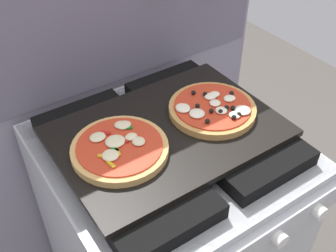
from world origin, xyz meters
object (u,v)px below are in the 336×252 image
at_px(stove, 168,241).
at_px(pizza_left, 120,148).
at_px(baking_tray, 168,132).
at_px(pizza_right, 213,108).

relative_size(stove, pizza_left, 4.04).
distance_m(baking_tray, pizza_right, 0.13).
relative_size(baking_tray, pizza_right, 2.42).
xyz_separation_m(stove, baking_tray, (0.00, 0.00, 0.46)).
relative_size(stove, pizza_right, 4.04).
bearing_deg(pizza_left, pizza_right, -0.89).
height_order(baking_tray, pizza_left, pizza_left).
height_order(stove, pizza_right, pizza_right).
bearing_deg(baking_tray, pizza_right, -3.56).
relative_size(pizza_left, pizza_right, 1.00).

